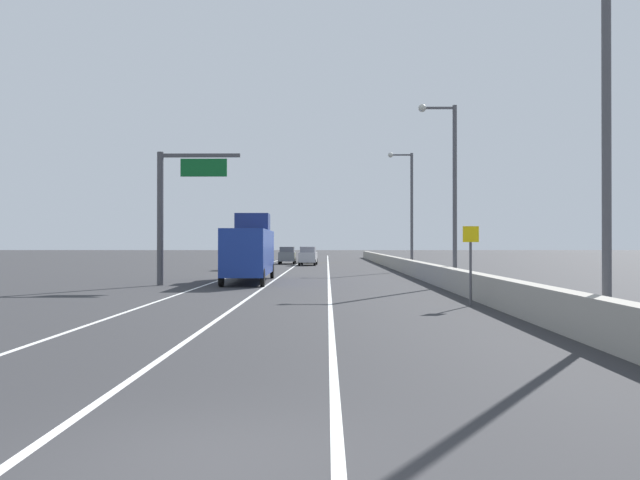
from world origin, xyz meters
TOP-DOWN VIEW (x-y plane):
  - ground_plane at (0.00, 64.00)m, footprint 320.00×320.00m
  - lane_stripe_left at (-5.50, 55.00)m, footprint 0.16×130.00m
  - lane_stripe_center at (-2.00, 55.00)m, footprint 0.16×130.00m
  - lane_stripe_right at (1.50, 55.00)m, footprint 0.16×130.00m
  - jersey_barrier_right at (7.69, 40.00)m, footprint 0.60×120.00m
  - overhead_sign_gantry at (-7.26, 29.09)m, footprint 4.68×0.36m
  - speed_advisory_sign at (6.79, 17.34)m, footprint 0.60×0.11m
  - lamp_post_right_near at (8.41, 9.90)m, footprint 2.14×0.44m
  - lamp_post_right_second at (8.22, 28.81)m, footprint 2.14×0.44m
  - lamp_post_right_third at (8.32, 47.72)m, footprint 2.14×0.44m
  - car_silver_0 at (-0.67, 62.74)m, footprint 1.99×4.75m
  - car_gray_1 at (-3.21, 67.18)m, footprint 1.94×4.56m
  - car_yellow_2 at (-0.79, 71.35)m, footprint 1.86×4.64m
  - car_black_3 at (-6.39, 50.85)m, footprint 1.89×4.61m
  - box_truck at (-3.35, 32.37)m, footprint 2.69×10.00m

SIDE VIEW (x-z plane):
  - ground_plane at x=0.00m, z-range 0.00..0.00m
  - lane_stripe_left at x=-5.50m, z-range 0.00..0.00m
  - lane_stripe_center at x=-2.00m, z-range 0.00..0.00m
  - lane_stripe_right at x=1.50m, z-range 0.00..0.00m
  - jersey_barrier_right at x=7.69m, z-range 0.00..1.10m
  - car_yellow_2 at x=-0.79m, z-range 0.00..1.89m
  - car_gray_1 at x=-3.21m, z-range 0.00..1.97m
  - car_silver_0 at x=-0.67m, z-range 0.00..2.00m
  - car_black_3 at x=-6.39m, z-range -0.01..2.12m
  - speed_advisory_sign at x=6.79m, z-range 0.26..3.26m
  - box_truck at x=-3.35m, z-range -0.18..4.09m
  - overhead_sign_gantry at x=-7.26m, z-range 0.98..8.48m
  - lamp_post_right_near at x=8.41m, z-range 0.75..10.85m
  - lamp_post_right_second at x=8.22m, z-range 0.75..10.85m
  - lamp_post_right_third at x=8.32m, z-range 0.75..10.85m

